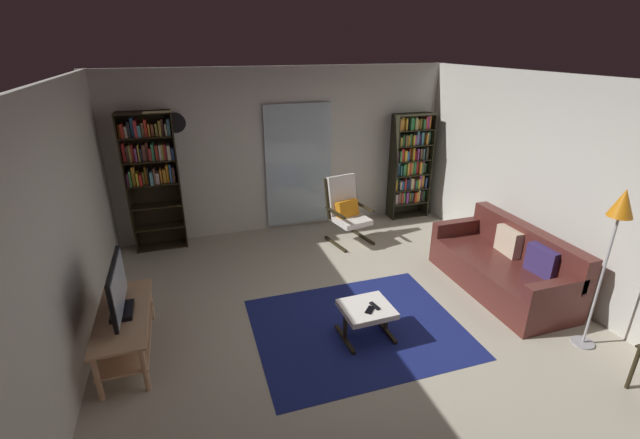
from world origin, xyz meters
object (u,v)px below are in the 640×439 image
Objects in this scene: leather_sofa at (505,267)px; cell_phone at (370,310)px; tv_stand at (126,327)px; bookshelf_near_tv at (151,169)px; television at (118,291)px; tv_remote at (375,306)px; ottoman at (366,312)px; bookshelf_near_sofa at (410,162)px; floor_lamp_by_sofa at (619,218)px; lounge_armchair at (346,208)px; wall_clock at (175,123)px.

cell_phone is at bearing -167.93° from leather_sofa.
bookshelf_near_tv is (0.27, 2.53, 0.91)m from tv_stand.
tv_remote is at bearing -11.32° from television.
ottoman is 0.11m from tv_remote.
bookshelf_near_tv reaches higher than cell_phone.
leather_sofa is 2.09m from ottoman.
leather_sofa reaches higher than tv_stand.
tv_remote is at bearing -54.13° from bookshelf_near_tv.
bookshelf_near_tv reaches higher than television.
tv_remote is (2.46, -0.49, 0.06)m from tv_stand.
television is 2.59m from bookshelf_near_tv.
bookshelf_near_sofa reaches higher than leather_sofa.
tv_remote is (2.19, -3.02, -0.85)m from bookshelf_near_tv.
floor_lamp_by_sofa is at bearing -42.02° from bookshelf_near_tv.
lounge_armchair reaches higher than tv_stand.
floor_lamp_by_sofa is (4.23, -3.81, 0.19)m from bookshelf_near_tv.
tv_stand is at bearing -104.39° from wall_clock.
bookshelf_near_tv is 2.94m from lounge_armchair.
tv_stand is 2.42m from ottoman.
tv_remote is at bearing -104.15° from lounge_armchair.
tv_stand is 2.51m from tv_remote.
television reaches higher than leather_sofa.
tv_remote reaches higher than ottoman.
ottoman is at bearing -169.85° from leather_sofa.
floor_lamp_by_sofa is at bearing -89.52° from bookshelf_near_sofa.
tv_remote is at bearing -17.37° from ottoman.
leather_sofa is 13.49× the size of cell_phone.
leather_sofa is 1.85× the size of lounge_armchair.
leather_sofa is 2.10m from cell_phone.
television is at bearing 178.73° from leather_sofa.
cell_phone reaches higher than ottoman.
bookshelf_near_tv is 1.12× the size of bookshelf_near_sofa.
leather_sofa reaches higher than ottoman.
floor_lamp_by_sofa is (1.44, -3.17, 0.89)m from lounge_armchair.
cell_phone is at bearing -124.33° from bookshelf_near_sofa.
wall_clock is at bearing 159.91° from cell_phone.
bookshelf_near_sofa is 1.07× the size of floor_lamp_by_sofa.
bookshelf_near_tv is 14.22× the size of tv_remote.
bookshelf_near_sofa is at bearing 90.48° from floor_lamp_by_sofa.
television is 2.46m from ottoman.
bookshelf_near_sofa is at bearing 23.97° from lounge_armchair.
floor_lamp_by_sofa is (4.50, -1.28, 1.10)m from tv_stand.
bookshelf_near_tv is at bearing 166.36° from cell_phone.
tv_remote is 3.90m from wall_clock.
ottoman is at bearing -125.01° from bookshelf_near_sofa.
tv_remote is at bearing 158.90° from floor_lamp_by_sofa.
lounge_armchair reaches higher than leather_sofa.
tv_remote is (-1.98, -0.39, 0.09)m from leather_sofa.
cell_phone is (-0.07, -0.05, -0.00)m from tv_remote.
bookshelf_near_sofa is 0.96× the size of leather_sofa.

